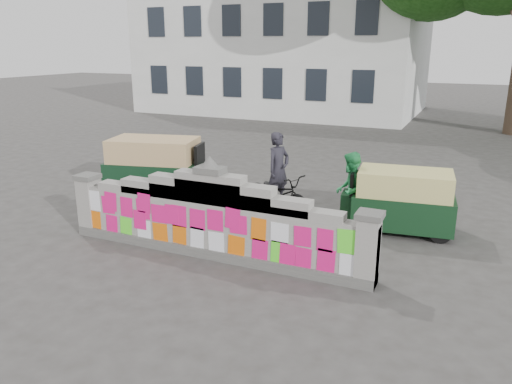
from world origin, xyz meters
TOP-DOWN VIEW (x-y plane):
  - ground at (0.00, 0.00)m, footprint 100.00×100.00m
  - parapet_wall at (-0.00, -0.01)m, footprint 6.48×0.44m
  - building at (-7.00, 21.98)m, footprint 16.00×10.00m
  - cyclist_bike at (0.25, 2.82)m, footprint 2.11×1.40m
  - cyclist_rider at (0.25, 2.82)m, footprint 0.64×0.76m
  - pedestrian at (2.01, 2.74)m, footprint 0.75×0.91m
  - rickshaw_left at (-3.32, 2.94)m, footprint 2.96×1.87m
  - rickshaw_right at (3.10, 2.93)m, footprint 2.55×1.40m

SIDE VIEW (x-z plane):
  - ground at x=0.00m, z-range 0.00..0.00m
  - cyclist_bike at x=0.25m, z-range 0.00..1.05m
  - rickshaw_right at x=3.10m, z-range 0.03..1.40m
  - parapet_wall at x=0.00m, z-range -0.26..1.75m
  - rickshaw_left at x=-3.32m, z-range 0.03..1.62m
  - pedestrian at x=2.01m, z-range 0.00..1.72m
  - cyclist_rider at x=0.25m, z-range 0.00..1.78m
  - building at x=-7.00m, z-range -0.44..8.46m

